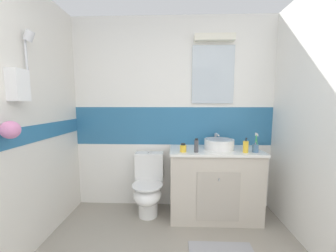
{
  "coord_description": "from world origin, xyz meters",
  "views": [
    {
      "loc": [
        0.03,
        -0.17,
        1.4
      ],
      "look_at": [
        -0.04,
        1.83,
        1.17
      ],
      "focal_mm": 20.77,
      "sensor_mm": 36.0,
      "label": 1
    }
  ],
  "objects_px": {
    "sink_basin": "(219,144)",
    "soap_dispenser": "(246,147)",
    "toilet": "(148,186)",
    "deodorant_spray_can": "(196,146)",
    "toothbrush_cup": "(255,147)",
    "hair_gel_jar": "(183,148)"
  },
  "relations": [
    {
      "from": "soap_dispenser",
      "to": "deodorant_spray_can",
      "type": "relative_size",
      "value": 1.08
    },
    {
      "from": "hair_gel_jar",
      "to": "toothbrush_cup",
      "type": "bearing_deg",
      "value": 0.82
    },
    {
      "from": "toilet",
      "to": "deodorant_spray_can",
      "type": "relative_size",
      "value": 4.9
    },
    {
      "from": "sink_basin",
      "to": "toilet",
      "type": "relative_size",
      "value": 0.51
    },
    {
      "from": "soap_dispenser",
      "to": "deodorant_spray_can",
      "type": "xyz_separation_m",
      "value": [
        -0.55,
        -0.0,
        0.01
      ]
    },
    {
      "from": "sink_basin",
      "to": "toothbrush_cup",
      "type": "xyz_separation_m",
      "value": [
        0.38,
        -0.15,
        -0.0
      ]
    },
    {
      "from": "sink_basin",
      "to": "toilet",
      "type": "bearing_deg",
      "value": -179.45
    },
    {
      "from": "toothbrush_cup",
      "to": "hair_gel_jar",
      "type": "height_order",
      "value": "toothbrush_cup"
    },
    {
      "from": "toilet",
      "to": "toothbrush_cup",
      "type": "xyz_separation_m",
      "value": [
        1.24,
        -0.14,
        0.55
      ]
    },
    {
      "from": "sink_basin",
      "to": "toilet",
      "type": "height_order",
      "value": "sink_basin"
    },
    {
      "from": "sink_basin",
      "to": "soap_dispenser",
      "type": "bearing_deg",
      "value": -33.44
    },
    {
      "from": "toothbrush_cup",
      "to": "toilet",
      "type": "bearing_deg",
      "value": 173.48
    },
    {
      "from": "deodorant_spray_can",
      "to": "toothbrush_cup",
      "type": "bearing_deg",
      "value": 2.05
    },
    {
      "from": "toilet",
      "to": "hair_gel_jar",
      "type": "height_order",
      "value": "hair_gel_jar"
    },
    {
      "from": "hair_gel_jar",
      "to": "deodorant_spray_can",
      "type": "bearing_deg",
      "value": -4.69
    },
    {
      "from": "toothbrush_cup",
      "to": "deodorant_spray_can",
      "type": "height_order",
      "value": "toothbrush_cup"
    },
    {
      "from": "sink_basin",
      "to": "deodorant_spray_can",
      "type": "distance_m",
      "value": 0.34
    },
    {
      "from": "toilet",
      "to": "toothbrush_cup",
      "type": "distance_m",
      "value": 1.37
    },
    {
      "from": "sink_basin",
      "to": "toothbrush_cup",
      "type": "distance_m",
      "value": 0.4
    },
    {
      "from": "toilet",
      "to": "deodorant_spray_can",
      "type": "distance_m",
      "value": 0.82
    },
    {
      "from": "toilet",
      "to": "sink_basin",
      "type": "bearing_deg",
      "value": 0.55
    },
    {
      "from": "toilet",
      "to": "deodorant_spray_can",
      "type": "bearing_deg",
      "value": -16.12
    }
  ]
}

